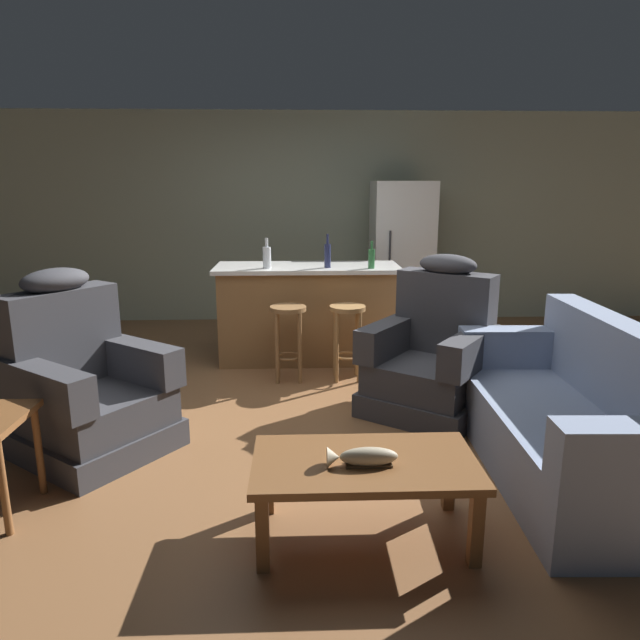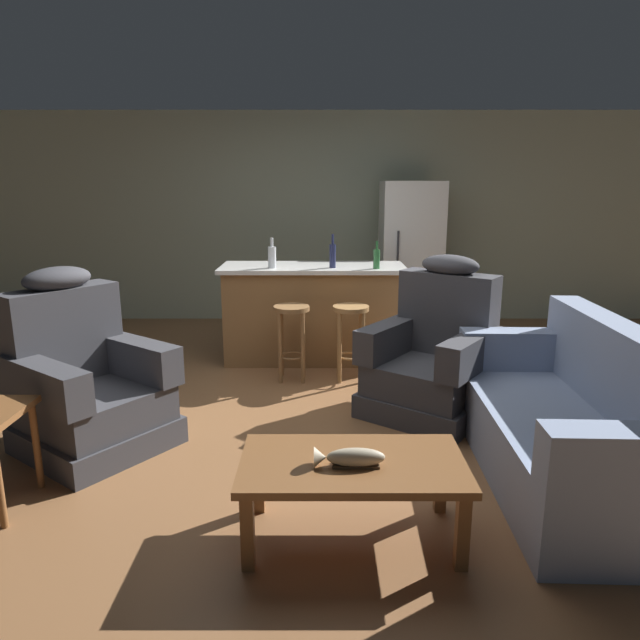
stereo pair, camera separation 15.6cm
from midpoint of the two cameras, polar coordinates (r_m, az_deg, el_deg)
ground_plane at (r=4.54m, az=0.12°, el=-8.95°), size 12.00×12.00×0.00m
back_wall at (r=7.33m, az=0.08°, el=10.12°), size 12.00×0.05×2.60m
coffee_table at (r=2.89m, az=4.89°, el=-14.83°), size 1.10×0.60×0.42m
fish_figurine at (r=2.80m, az=4.57°, el=-13.58°), size 0.34×0.10×0.10m
couch at (r=3.76m, az=24.97°, el=-9.56°), size 0.91×1.93×0.94m
recliner_near_lamp at (r=4.10m, az=-21.32°, el=-6.11°), size 1.17×1.17×1.20m
recliner_near_island at (r=4.50m, az=12.28°, el=-3.77°), size 1.18×1.18×1.20m
kitchen_island at (r=5.68m, az=0.10°, el=0.75°), size 1.80×0.70×0.95m
bar_stool_left at (r=5.08m, az=-1.94°, el=-0.89°), size 0.32×0.32×0.68m
bar_stool_right at (r=5.09m, az=3.99°, el=-0.89°), size 0.32×0.32×0.68m
refrigerator at (r=6.89m, az=9.64°, el=6.21°), size 0.70×0.69×1.76m
bottle_tall_green at (r=5.42m, az=6.53°, el=6.15°), size 0.06×0.06×0.26m
bottle_short_amber at (r=5.45m, az=2.12°, el=6.51°), size 0.06×0.06×0.32m
bottle_wine_dark at (r=5.44m, az=-3.98°, el=6.35°), size 0.08×0.08×0.29m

